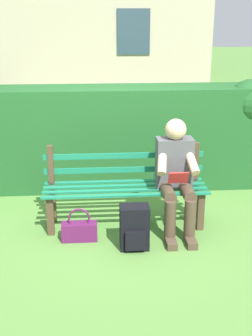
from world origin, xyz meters
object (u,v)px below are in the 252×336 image
object	(u,v)px
park_bench	(125,187)
handbag	(79,230)
person_seated	(176,174)
backpack	(134,228)

from	to	relation	value
park_bench	handbag	bearing A→B (deg)	35.86
person_seated	park_bench	bearing A→B (deg)	-17.01
park_bench	person_seated	size ratio (longest dim) A/B	1.48
person_seated	backpack	size ratio (longest dim) A/B	2.66
park_bench	backpack	xyz separation A→B (m)	(-0.05, 0.55, -0.21)
person_seated	backpack	world-z (taller)	person_seated
park_bench	handbag	world-z (taller)	park_bench
backpack	person_seated	bearing A→B (deg)	-139.79
backpack	handbag	size ratio (longest dim) A/B	1.23
park_bench	handbag	size ratio (longest dim) A/B	4.83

